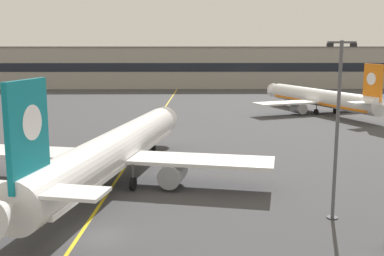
{
  "coord_description": "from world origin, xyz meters",
  "views": [
    {
      "loc": [
        6.36,
        -32.29,
        13.77
      ],
      "look_at": [
        7.27,
        18.16,
        4.91
      ],
      "focal_mm": 43.43,
      "sensor_mm": 36.0,
      "label": 1
    }
  ],
  "objects_px": {
    "airliner_background": "(321,98)",
    "safety_cone_by_nose_gear": "(132,147)",
    "apron_lamp_post": "(337,128)",
    "airliner_foreground": "(114,151)"
  },
  "relations": [
    {
      "from": "airliner_background",
      "to": "safety_cone_by_nose_gear",
      "type": "height_order",
      "value": "airliner_background"
    },
    {
      "from": "apron_lamp_post",
      "to": "airliner_background",
      "type": "bearing_deg",
      "value": 74.5
    },
    {
      "from": "airliner_foreground",
      "to": "apron_lamp_post",
      "type": "bearing_deg",
      "value": -27.84
    },
    {
      "from": "airliner_background",
      "to": "apron_lamp_post",
      "type": "xyz_separation_m",
      "value": [
        -16.73,
        -60.32,
        4.32
      ]
    },
    {
      "from": "airliner_foreground",
      "to": "apron_lamp_post",
      "type": "xyz_separation_m",
      "value": [
        19.18,
        -10.13,
        4.07
      ]
    },
    {
      "from": "apron_lamp_post",
      "to": "safety_cone_by_nose_gear",
      "type": "distance_m",
      "value": 33.43
    },
    {
      "from": "airliner_background",
      "to": "safety_cone_by_nose_gear",
      "type": "distance_m",
      "value": 49.45
    },
    {
      "from": "apron_lamp_post",
      "to": "airliner_foreground",
      "type": "bearing_deg",
      "value": 152.16
    },
    {
      "from": "airliner_background",
      "to": "safety_cone_by_nose_gear",
      "type": "bearing_deg",
      "value": -136.65
    },
    {
      "from": "airliner_background",
      "to": "apron_lamp_post",
      "type": "height_order",
      "value": "apron_lamp_post"
    }
  ]
}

